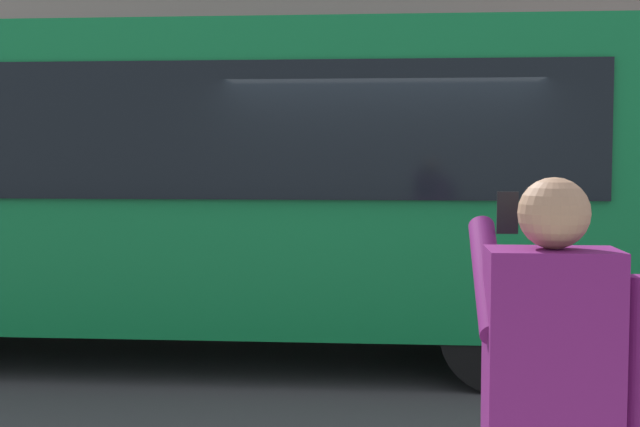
# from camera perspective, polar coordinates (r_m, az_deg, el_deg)

# --- Properties ---
(ground_plane) EXTENTS (60.00, 60.00, 0.00)m
(ground_plane) POSITION_cam_1_polar(r_m,az_deg,el_deg) (7.91, 4.15, -10.07)
(ground_plane) COLOR #38383A
(red_bus) EXTENTS (9.05, 2.54, 3.08)m
(red_bus) POSITION_cam_1_polar(r_m,az_deg,el_deg) (8.39, -10.08, 2.31)
(red_bus) COLOR #0F7238
(red_bus) RESTS_ON ground_plane
(pedestrian_photographer) EXTENTS (0.53, 0.52, 1.70)m
(pedestrian_photographer) POSITION_cam_1_polar(r_m,az_deg,el_deg) (2.85, 14.89, -12.06)
(pedestrian_photographer) COLOR #4C4238
(pedestrian_photographer) RESTS_ON sidewalk_curb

